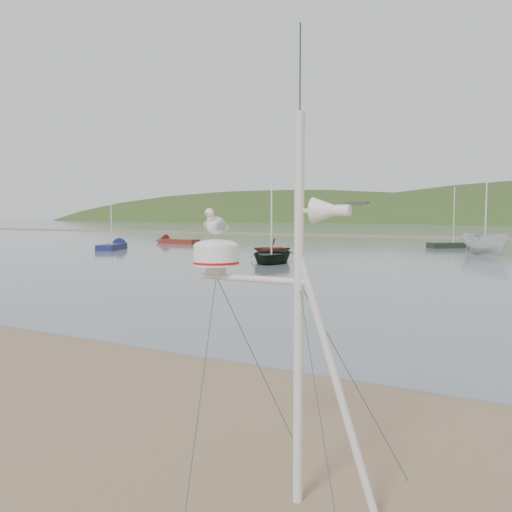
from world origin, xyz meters
The scene contains 9 objects.
ground centered at (0.00, 0.00, 0.00)m, with size 560.00×560.00×0.00m, color #7C6048.
sandbar centered at (0.00, 70.00, 0.07)m, with size 560.00×7.00×0.07m, color #7C6048.
mast_rig centered at (3.50, -0.36, 1.22)m, with size 2.24×2.39×5.05m.
boat_dark centered at (-10.09, 25.03, 2.53)m, with size 3.56×1.03×4.99m, color black.
boat_red centered at (-12.08, 28.91, 1.34)m, with size 2.25×1.37×2.60m, color maroon.
boat_white centered at (0.93, 39.22, 2.32)m, with size 1.72×1.76×4.57m, color silver.
dinghy_red_far centered at (-30.44, 40.46, 0.29)m, with size 5.83×1.83×1.40m.
sailboat_dark_mid centered at (-1.51, 48.09, 0.30)m, with size 5.69×5.03×6.12m.
sailboat_blue_near centered at (-28.96, 30.93, 0.30)m, with size 3.69×5.81×5.76m.
Camera 1 is at (5.94, -5.45, 3.09)m, focal length 38.00 mm.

